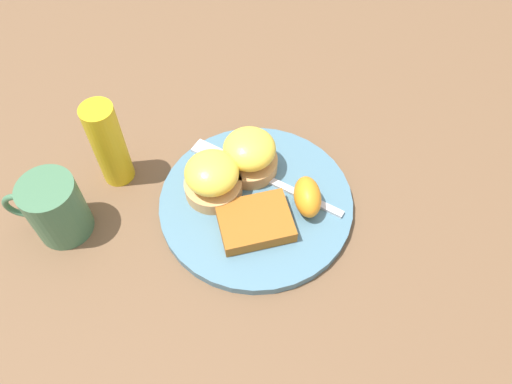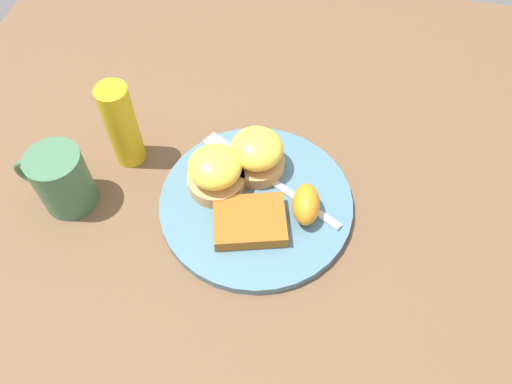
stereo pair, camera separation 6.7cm
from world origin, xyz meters
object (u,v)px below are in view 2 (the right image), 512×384
Objects in this scene: sandwich_benedict_left at (257,154)px; fork at (261,174)px; condiment_bottle at (122,126)px; hashbrown_patty at (253,222)px; cup at (61,180)px; sandwich_benedict_right at (215,172)px; orange_wedge at (306,204)px.

sandwich_benedict_left reaches higher than fork.
fork is (-0.01, 0.01, -0.03)m from sandwich_benedict_left.
sandwich_benedict_left is 0.19m from condiment_bottle.
cup reaches higher than hashbrown_patty.
condiment_bottle is (0.19, 0.01, 0.02)m from sandwich_benedict_left.
condiment_bottle reaches higher than fork.
sandwich_benedict_right is 0.58× the size of condiment_bottle.
condiment_bottle is (0.20, -0.00, 0.05)m from fork.
sandwich_benedict_left is 0.10m from hashbrown_patty.
orange_wedge is 0.33m from cup.
sandwich_benedict_left is 1.00× the size of sandwich_benedict_right.
fork is (-0.06, -0.03, -0.03)m from sandwich_benedict_right.
sandwich_benedict_right is at bearing -40.19° from hashbrown_patty.
fork is 0.27m from cup.
sandwich_benedict_right is 0.15m from condiment_bottle.
sandwich_benedict_right is at bearing -164.32° from cup.
orange_wedge is at bearing 168.37° from condiment_bottle.
cup is 0.11m from condiment_bottle.
cup is at bearing 18.72° from fork.
hashbrown_patty is at bearing -179.63° from cup.
sandwich_benedict_left is at bearing -138.90° from sandwich_benedict_right.
cup reaches higher than sandwich_benedict_left.
cup is at bearing 15.68° from sandwich_benedict_right.
orange_wedge is at bearing -152.33° from hashbrown_patty.
sandwich_benedict_right is 0.21m from cup.
sandwich_benedict_right is at bearing -9.07° from orange_wedge.
fork is at bearing 178.77° from condiment_bottle.
condiment_bottle is at bearing -121.91° from cup.
orange_wedge is 0.09m from fork.
cup reaches higher than orange_wedge.
sandwich_benedict_right is 0.77× the size of cup.
sandwich_benedict_right is 0.13m from orange_wedge.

